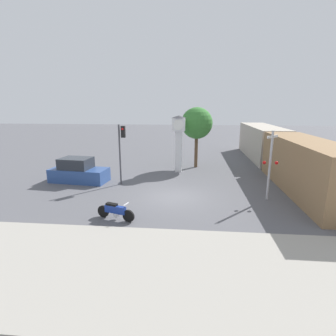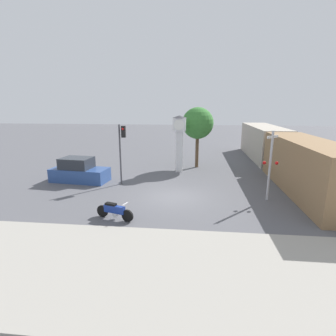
{
  "view_description": "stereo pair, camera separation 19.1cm",
  "coord_description": "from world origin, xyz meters",
  "px_view_note": "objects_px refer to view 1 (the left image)",
  "views": [
    {
      "loc": [
        1.08,
        -15.41,
        5.63
      ],
      "look_at": [
        -0.49,
        1.26,
        1.57
      ],
      "focal_mm": 28.0,
      "sensor_mm": 36.0,
      "label": 1
    },
    {
      "loc": [
        1.27,
        -15.39,
        5.63
      ],
      "look_at": [
        -0.49,
        1.26,
        1.57
      ],
      "focal_mm": 28.0,
      "sensor_mm": 36.0,
      "label": 2
    }
  ],
  "objects_px": {
    "motorcycle": "(115,211)",
    "parked_car": "(78,172)",
    "clock_tower": "(179,135)",
    "railroad_crossing_signal": "(270,163)",
    "street_tree": "(197,123)",
    "traffic_light": "(121,144)",
    "freight_train": "(279,151)"
  },
  "relations": [
    {
      "from": "motorcycle",
      "to": "parked_car",
      "type": "distance_m",
      "value": 7.85
    },
    {
      "from": "clock_tower",
      "to": "parked_car",
      "type": "height_order",
      "value": "clock_tower"
    },
    {
      "from": "clock_tower",
      "to": "railroad_crossing_signal",
      "type": "relative_size",
      "value": 1.14
    },
    {
      "from": "railroad_crossing_signal",
      "to": "parked_car",
      "type": "bearing_deg",
      "value": 168.63
    },
    {
      "from": "street_tree",
      "to": "parked_car",
      "type": "relative_size",
      "value": 1.24
    },
    {
      "from": "traffic_light",
      "to": "freight_train",
      "type": "bearing_deg",
      "value": 23.35
    },
    {
      "from": "motorcycle",
      "to": "traffic_light",
      "type": "height_order",
      "value": "traffic_light"
    },
    {
      "from": "traffic_light",
      "to": "street_tree",
      "type": "relative_size",
      "value": 0.79
    },
    {
      "from": "freight_train",
      "to": "parked_car",
      "type": "xyz_separation_m",
      "value": [
        -15.91,
        -4.97,
        -0.95
      ]
    },
    {
      "from": "traffic_light",
      "to": "street_tree",
      "type": "bearing_deg",
      "value": 48.18
    },
    {
      "from": "traffic_light",
      "to": "railroad_crossing_signal",
      "type": "distance_m",
      "value": 9.84
    },
    {
      "from": "traffic_light",
      "to": "street_tree",
      "type": "distance_m",
      "value": 8.02
    },
    {
      "from": "freight_train",
      "to": "motorcycle",
      "type": "bearing_deg",
      "value": -134.92
    },
    {
      "from": "motorcycle",
      "to": "railroad_crossing_signal",
      "type": "xyz_separation_m",
      "value": [
        8.37,
        3.68,
        1.82
      ]
    },
    {
      "from": "railroad_crossing_signal",
      "to": "parked_car",
      "type": "xyz_separation_m",
      "value": [
        -13.04,
        2.62,
        -1.52
      ]
    },
    {
      "from": "freight_train",
      "to": "parked_car",
      "type": "height_order",
      "value": "freight_train"
    },
    {
      "from": "railroad_crossing_signal",
      "to": "parked_car",
      "type": "distance_m",
      "value": 13.38
    },
    {
      "from": "railroad_crossing_signal",
      "to": "street_tree",
      "type": "distance_m",
      "value": 9.36
    },
    {
      "from": "railroad_crossing_signal",
      "to": "traffic_light",
      "type": "bearing_deg",
      "value": 166.87
    },
    {
      "from": "clock_tower",
      "to": "traffic_light",
      "type": "bearing_deg",
      "value": -131.98
    },
    {
      "from": "street_tree",
      "to": "parked_car",
      "type": "xyz_separation_m",
      "value": [
        -8.78,
        -5.53,
        -3.24
      ]
    },
    {
      "from": "clock_tower",
      "to": "parked_car",
      "type": "bearing_deg",
      "value": -152.31
    },
    {
      "from": "freight_train",
      "to": "railroad_crossing_signal",
      "type": "relative_size",
      "value": 5.47
    },
    {
      "from": "clock_tower",
      "to": "railroad_crossing_signal",
      "type": "distance_m",
      "value": 8.69
    },
    {
      "from": "motorcycle",
      "to": "railroad_crossing_signal",
      "type": "bearing_deg",
      "value": 41.08
    },
    {
      "from": "motorcycle",
      "to": "clock_tower",
      "type": "relative_size",
      "value": 0.43
    },
    {
      "from": "parked_car",
      "to": "freight_train",
      "type": "bearing_deg",
      "value": 23.49
    },
    {
      "from": "clock_tower",
      "to": "freight_train",
      "type": "relative_size",
      "value": 0.21
    },
    {
      "from": "clock_tower",
      "to": "freight_train",
      "type": "xyz_separation_m",
      "value": [
        8.65,
        1.16,
        -1.46
      ]
    },
    {
      "from": "traffic_light",
      "to": "railroad_crossing_signal",
      "type": "bearing_deg",
      "value": -13.13
    },
    {
      "from": "street_tree",
      "to": "freight_train",
      "type": "bearing_deg",
      "value": -4.49
    },
    {
      "from": "traffic_light",
      "to": "motorcycle",
      "type": "bearing_deg",
      "value": -78.64
    }
  ]
}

